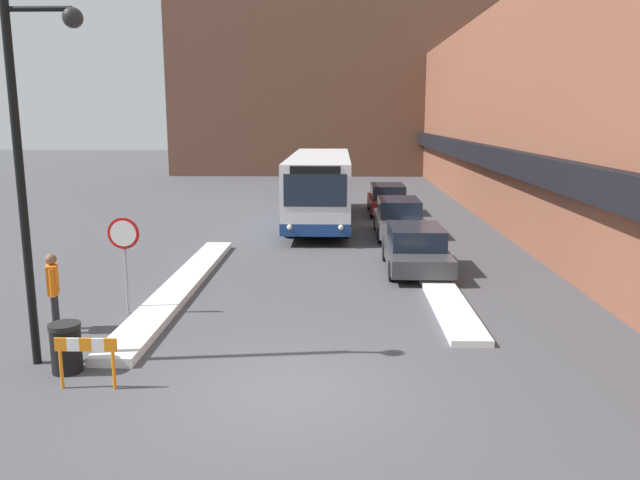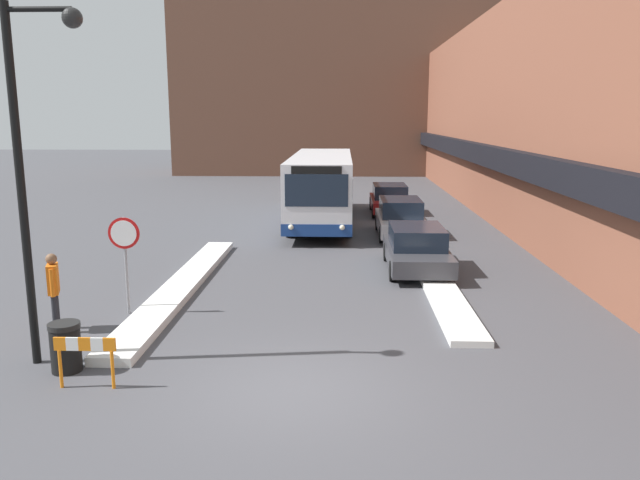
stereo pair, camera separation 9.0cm
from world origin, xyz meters
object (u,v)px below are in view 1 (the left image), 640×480
(parked_car_back, at_px, (388,199))
(construction_barricade, at_px, (86,353))
(street_lamp, at_px, (32,150))
(trash_bin, at_px, (66,347))
(parked_car_front, at_px, (416,248))
(parked_car_middle, at_px, (399,218))
(stop_sign, at_px, (124,245))
(city_bus, at_px, (320,186))
(pedestrian, at_px, (53,285))

(parked_car_back, xyz_separation_m, construction_barricade, (-6.82, -20.54, -0.06))
(construction_barricade, bearing_deg, street_lamp, 136.82)
(parked_car_back, distance_m, trash_bin, 21.18)
(parked_car_front, height_order, parked_car_middle, parked_car_middle)
(parked_car_front, height_order, stop_sign, stop_sign)
(trash_bin, relative_size, construction_barricade, 0.86)
(city_bus, xyz_separation_m, trash_bin, (-4.25, -17.15, -1.18))
(parked_car_middle, relative_size, construction_barricade, 4.01)
(street_lamp, bearing_deg, trash_bin, -37.81)
(parked_car_back, bearing_deg, pedestrian, -116.38)
(city_bus, distance_m, parked_car_middle, 4.71)
(parked_car_middle, bearing_deg, parked_car_front, -90.00)
(parked_car_middle, height_order, stop_sign, stop_sign)
(street_lamp, xyz_separation_m, pedestrian, (-0.71, 1.82, -3.07))
(stop_sign, height_order, construction_barricade, stop_sign)
(parked_car_back, xyz_separation_m, stop_sign, (-7.54, -16.30, 1.00))
(pedestrian, bearing_deg, city_bus, 139.66)
(parked_car_front, distance_m, street_lamp, 11.70)
(parked_car_back, relative_size, construction_barricade, 3.93)
(pedestrian, bearing_deg, parked_car_middle, 122.93)
(pedestrian, bearing_deg, trash_bin, 8.40)
(construction_barricade, bearing_deg, stop_sign, 99.57)
(pedestrian, distance_m, construction_barricade, 3.53)
(city_bus, xyz_separation_m, stop_sign, (-4.27, -13.64, 0.07))
(city_bus, bearing_deg, stop_sign, -107.39)
(stop_sign, distance_m, construction_barricade, 4.43)
(pedestrian, relative_size, trash_bin, 1.87)
(street_lamp, bearing_deg, parked_car_back, 67.56)
(stop_sign, bearing_deg, trash_bin, -89.63)
(parked_car_back, distance_m, construction_barricade, 21.64)
(city_bus, relative_size, street_lamp, 1.74)
(parked_car_front, xyz_separation_m, trash_bin, (-7.52, -8.18, -0.22))
(city_bus, relative_size, parked_car_middle, 2.66)
(stop_sign, xyz_separation_m, trash_bin, (0.02, -3.51, -1.25))
(city_bus, relative_size, pedestrian, 6.58)
(stop_sign, height_order, street_lamp, street_lamp)
(parked_car_middle, distance_m, trash_bin, 15.78)
(street_lamp, bearing_deg, stop_sign, 81.26)
(parked_car_front, distance_m, trash_bin, 11.11)
(street_lamp, height_order, trash_bin, street_lamp)
(city_bus, height_order, pedestrian, city_bus)
(street_lamp, relative_size, pedestrian, 3.78)
(parked_car_back, relative_size, pedestrian, 2.43)
(parked_car_middle, bearing_deg, stop_sign, -126.02)
(parked_car_front, height_order, parked_car_back, parked_car_back)
(parked_car_middle, xyz_separation_m, parked_car_back, (-0.00, 5.93, -0.02))
(parked_car_back, bearing_deg, construction_barricade, -108.38)
(parked_car_middle, bearing_deg, pedestrian, -126.80)
(parked_car_middle, relative_size, street_lamp, 0.65)
(parked_car_back, xyz_separation_m, street_lamp, (-8.02, -19.42, 3.41))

